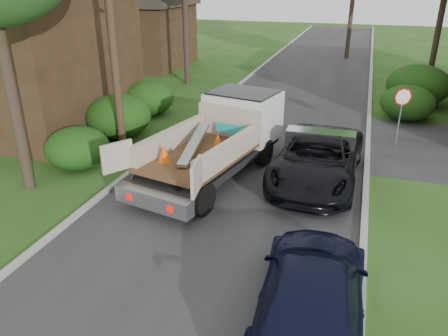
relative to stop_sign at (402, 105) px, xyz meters
name	(u,v)px	position (x,y,z in m)	size (l,w,h in m)	color
ground	(209,236)	(-5.20, -9.00, -1.78)	(120.00, 120.00, 0.00)	#264614
road	(278,126)	(-5.20, 1.00, -1.77)	(8.00, 90.00, 0.02)	#28282B
curb_left	(198,117)	(-9.30, 1.00, -1.72)	(0.20, 90.00, 0.12)	#9E9E99
curb_right	(368,134)	(-1.10, 1.00, -1.72)	(0.20, 90.00, 0.12)	#9E9E99
stop_sign	(402,105)	(0.00, 0.00, 0.00)	(0.71, 0.32, 2.48)	slate
utility_pole	(110,18)	(-10.68, -4.02, 3.40)	(2.42, 1.25, 10.00)	#382619
house_left_near	(10,31)	(-17.20, -2.00, 2.50)	(9.72, 8.64, 8.40)	#342315
house_left_far	(138,25)	(-18.70, 13.00, 1.27)	(7.56, 7.56, 6.00)	#342315
hedge_left_a	(77,148)	(-11.40, -6.00, -1.01)	(2.34, 2.34, 1.53)	#0F410F
hedge_left_b	(118,116)	(-11.70, -2.50, -0.84)	(2.86, 2.86, 1.87)	#0F410F
hedge_left_c	(148,98)	(-12.00, 1.00, -0.93)	(2.60, 2.60, 1.70)	#0F410F
hedge_right_a	(407,103)	(0.60, 4.00, -0.93)	(2.60, 2.60, 1.70)	#0F410F
hedge_right_b	(418,85)	(1.30, 7.00, -0.67)	(3.38, 3.38, 2.21)	#0F410F
flatbed_truck	(227,132)	(-6.12, -4.41, -0.35)	(4.28, 7.38, 2.63)	black
black_pickup	(318,159)	(-2.80, -4.50, -0.95)	(2.75, 5.97, 1.66)	black
navy_suv	(312,293)	(-2.11, -11.50, -1.01)	(2.14, 5.27, 1.53)	black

